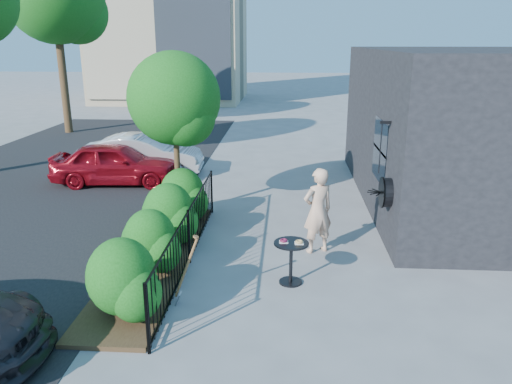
# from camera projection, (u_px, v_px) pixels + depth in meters

# --- Properties ---
(ground) EXTENTS (120.00, 120.00, 0.00)m
(ground) POSITION_uv_depth(u_px,v_px,m) (266.00, 265.00, 9.78)
(ground) COLOR gray
(ground) RESTS_ON ground
(shop_building) EXTENTS (6.22, 9.00, 4.00)m
(shop_building) POSITION_uv_depth(u_px,v_px,m) (482.00, 128.00, 13.15)
(shop_building) COLOR black
(shop_building) RESTS_ON ground
(fence) EXTENTS (0.05, 6.05, 1.10)m
(fence) POSITION_uv_depth(u_px,v_px,m) (189.00, 236.00, 9.70)
(fence) COLOR black
(fence) RESTS_ON ground
(planting_bed) EXTENTS (1.30, 6.00, 0.08)m
(planting_bed) POSITION_uv_depth(u_px,v_px,m) (155.00, 260.00, 9.90)
(planting_bed) COLOR #382616
(planting_bed) RESTS_ON ground
(shrubs) EXTENTS (1.10, 5.60, 1.24)m
(shrubs) POSITION_uv_depth(u_px,v_px,m) (159.00, 227.00, 9.79)
(shrubs) COLOR #125212
(shrubs) RESTS_ON ground
(patio_tree) EXTENTS (2.20, 2.20, 3.94)m
(patio_tree) POSITION_uv_depth(u_px,v_px,m) (177.00, 104.00, 11.74)
(patio_tree) COLOR #3F2B19
(patio_tree) RESTS_ON ground
(street) EXTENTS (9.00, 30.00, 0.01)m
(street) POSITION_uv_depth(u_px,v_px,m) (4.00, 208.00, 13.06)
(street) COLOR black
(street) RESTS_ON ground
(street_tree_far) EXTENTS (4.40, 4.40, 8.28)m
(street_tree_far) POSITION_uv_depth(u_px,v_px,m) (56.00, 0.00, 21.97)
(street_tree_far) COLOR #3F2B19
(street_tree_far) RESTS_ON ground
(cafe_table) EXTENTS (0.62, 0.62, 0.84)m
(cafe_table) POSITION_uv_depth(u_px,v_px,m) (291.00, 255.00, 8.89)
(cafe_table) COLOR black
(cafe_table) RESTS_ON ground
(woman) EXTENTS (0.77, 0.67, 1.79)m
(woman) POSITION_uv_depth(u_px,v_px,m) (318.00, 211.00, 10.13)
(woman) COLOR #DBAC8D
(woman) RESTS_ON ground
(shovel) EXTENTS (0.44, 0.16, 1.26)m
(shovel) POSITION_uv_depth(u_px,v_px,m) (185.00, 274.00, 8.15)
(shovel) COLOR brown
(shovel) RESTS_ON ground
(car_red) EXTENTS (3.84, 1.75, 1.28)m
(car_red) POSITION_uv_depth(u_px,v_px,m) (115.00, 163.00, 15.09)
(car_red) COLOR maroon
(car_red) RESTS_ON ground
(car_silver) EXTENTS (3.95, 1.56, 1.28)m
(car_silver) POSITION_uv_depth(u_px,v_px,m) (142.00, 155.00, 16.23)
(car_silver) COLOR #BBBBC1
(car_silver) RESTS_ON ground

